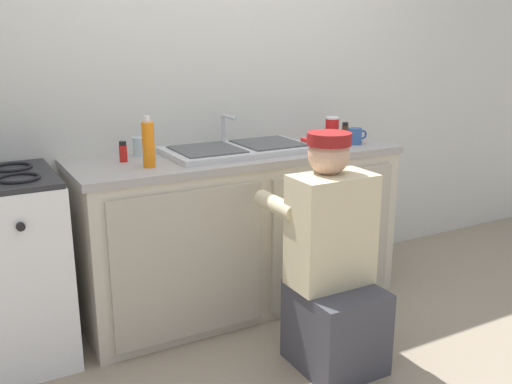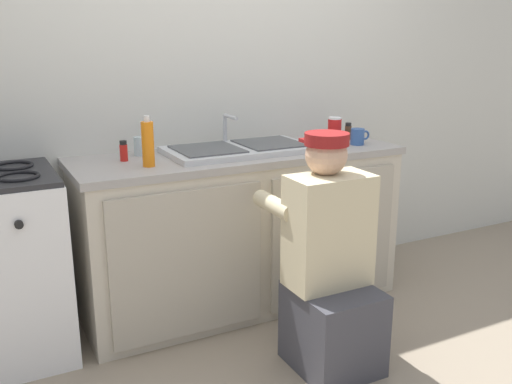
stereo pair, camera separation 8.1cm
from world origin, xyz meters
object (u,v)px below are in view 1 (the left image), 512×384
Objects in this scene: coffee_mug at (355,136)px; spice_bottle_red at (123,152)px; sink_double_basin at (238,149)px; soda_cup_red at (332,130)px; plumber_person at (332,272)px; soap_bottle_orange at (148,144)px; spice_bottle_pepper at (345,131)px; water_glass at (139,147)px.

spice_bottle_red reaches higher than coffee_mug.
sink_double_basin is 0.63m from soda_cup_red.
soap_bottle_orange reaches higher than plumber_person.
coffee_mug is 0.50× the size of soap_bottle_orange.
spice_bottle_pepper is 1.00× the size of spice_bottle_red.
spice_bottle_pepper is at bearing 50.51° from plumber_person.
spice_bottle_red is 0.42× the size of soap_bottle_orange.
plumber_person is 4.42× the size of soap_bottle_orange.
soda_cup_red is at bearing 55.02° from plumber_person.
coffee_mug is at bearing -56.03° from soda_cup_red.
coffee_mug is at bearing 46.33° from plumber_person.
coffee_mug is at bearing -7.81° from spice_bottle_red.
soda_cup_red is 1.45× the size of spice_bottle_red.
soda_cup_red is 0.14m from spice_bottle_pepper.
soap_bottle_orange is (0.08, -0.18, 0.06)m from spice_bottle_red.
spice_bottle_pepper is (0.05, 0.16, 0.00)m from coffee_mug.
soda_cup_red is at bearing 5.68° from soap_bottle_orange.
sink_double_basin is 0.54m from water_glass.
coffee_mug is at bearing -0.21° from soap_bottle_orange.
sink_double_basin is at bearing -17.67° from water_glass.
spice_bottle_red is at bearing 174.45° from sink_double_basin.
soap_bottle_orange reaches higher than water_glass.
plumber_person is at bearing -129.49° from spice_bottle_pepper.
spice_bottle_pepper is 0.42× the size of soap_bottle_orange.
coffee_mug is 1.26m from soap_bottle_orange.
plumber_person is 1.17m from spice_bottle_pepper.
soap_bottle_orange is at bearing -97.35° from water_glass.
spice_bottle_pepper and spice_bottle_red have the same top height.
soap_bottle_orange is at bearing -66.91° from spice_bottle_red.
water_glass is 0.15m from spice_bottle_red.
plumber_person is 10.52× the size of spice_bottle_pepper.
sink_double_basin is at bearing -5.55° from spice_bottle_red.
water_glass reaches higher than coffee_mug.
sink_double_basin is 3.20× the size of soap_bottle_orange.
soap_bottle_orange is (-0.04, -0.28, 0.06)m from water_glass.
spice_bottle_pepper is (0.76, 0.04, 0.03)m from sink_double_basin.
sink_double_basin is at bearing -177.16° from spice_bottle_pepper.
sink_double_basin is at bearing 96.30° from plumber_person.
soda_cup_red reaches higher than coffee_mug.
soap_bottle_orange reaches higher than spice_bottle_red.
coffee_mug is 1.26× the size of water_glass.
spice_bottle_red is at bearing 113.09° from soap_bottle_orange.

